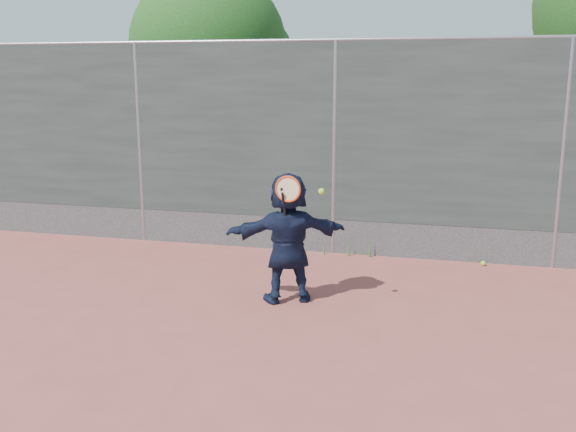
# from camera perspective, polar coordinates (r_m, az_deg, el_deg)

# --- Properties ---
(ground) EXTENTS (80.00, 80.00, 0.00)m
(ground) POSITION_cam_1_polar(r_m,az_deg,el_deg) (6.17, -1.99, -11.84)
(ground) COLOR #9E4C42
(ground) RESTS_ON ground
(player) EXTENTS (1.44, 0.97, 1.49)m
(player) POSITION_cam_1_polar(r_m,az_deg,el_deg) (7.22, -0.00, -1.92)
(player) COLOR #131B35
(player) RESTS_ON ground
(ball_ground) EXTENTS (0.07, 0.07, 0.07)m
(ball_ground) POSITION_cam_1_polar(r_m,az_deg,el_deg) (9.11, 16.96, -4.05)
(ball_ground) COLOR #A8D830
(ball_ground) RESTS_ON ground
(fence) EXTENTS (20.00, 0.06, 3.03)m
(fence) POSITION_cam_1_polar(r_m,az_deg,el_deg) (9.09, 4.14, 6.39)
(fence) COLOR #38423D
(fence) RESTS_ON ground
(swing_action) EXTENTS (0.56, 0.19, 0.51)m
(swing_action) POSITION_cam_1_polar(r_m,az_deg,el_deg) (6.88, 0.27, 2.25)
(swing_action) COLOR #D44213
(swing_action) RESTS_ON ground
(tree_left) EXTENTS (3.15, 3.00, 4.53)m
(tree_left) POSITION_cam_1_polar(r_m,az_deg,el_deg) (12.75, -6.31, 14.20)
(tree_left) COLOR #382314
(tree_left) RESTS_ON ground
(weed_clump) EXTENTS (0.68, 0.07, 0.30)m
(weed_clump) POSITION_cam_1_polar(r_m,az_deg,el_deg) (9.19, 5.68, -2.76)
(weed_clump) COLOR #387226
(weed_clump) RESTS_ON ground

